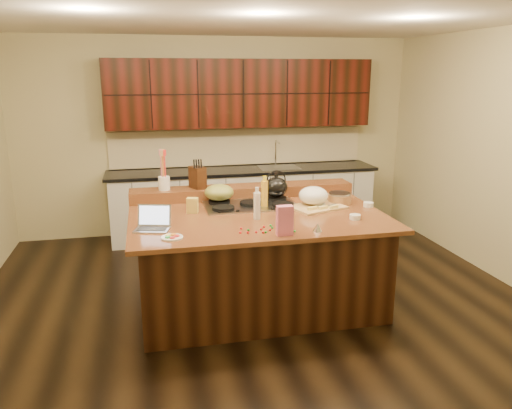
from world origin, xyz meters
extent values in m
cube|color=black|center=(0.00, 0.00, -0.01)|extent=(5.50, 5.00, 0.01)
cube|color=silver|center=(0.00, 0.00, 2.71)|extent=(5.50, 5.00, 0.01)
cube|color=#BEB485|center=(0.00, 2.50, 1.35)|extent=(5.50, 0.01, 2.70)
cube|color=#BEB485|center=(0.00, -2.50, 1.35)|extent=(5.50, 0.01, 2.70)
cube|color=black|center=(0.00, 0.00, 0.44)|extent=(2.22, 1.42, 0.88)
cube|color=black|center=(0.00, 0.00, 0.90)|extent=(2.40, 1.60, 0.04)
cube|color=black|center=(0.00, 0.70, 0.98)|extent=(2.40, 0.30, 0.12)
cube|color=gray|center=(0.00, 0.30, 0.93)|extent=(0.92, 0.52, 0.02)
cylinder|color=black|center=(-0.30, 0.43, 0.95)|extent=(0.22, 0.22, 0.03)
cylinder|color=black|center=(0.30, 0.43, 0.95)|extent=(0.22, 0.22, 0.03)
cylinder|color=black|center=(-0.30, 0.17, 0.95)|extent=(0.22, 0.22, 0.03)
cylinder|color=black|center=(0.30, 0.17, 0.95)|extent=(0.22, 0.22, 0.03)
cylinder|color=black|center=(0.00, 0.30, 0.95)|extent=(0.22, 0.22, 0.03)
cube|color=silver|center=(0.30, 2.17, 0.45)|extent=(3.60, 0.62, 0.90)
cube|color=black|center=(0.30, 2.17, 0.92)|extent=(3.70, 0.66, 0.04)
cube|color=gray|center=(0.80, 2.17, 0.94)|extent=(0.55, 0.42, 0.01)
cylinder|color=gray|center=(0.80, 2.35, 1.12)|extent=(0.02, 0.02, 0.36)
cube|color=black|center=(0.30, 2.32, 1.95)|extent=(3.60, 0.34, 0.90)
cube|color=#BEB485|center=(0.30, 2.48, 1.20)|extent=(3.60, 0.03, 0.50)
ellipsoid|color=black|center=(0.30, 0.43, 1.07)|extent=(0.31, 0.31, 0.21)
ellipsoid|color=olive|center=(-0.30, 0.43, 1.05)|extent=(0.39, 0.39, 0.16)
cube|color=#B7B7BC|center=(-0.99, -0.30, 0.93)|extent=(0.33, 0.27, 0.01)
cube|color=black|center=(-0.99, -0.30, 0.94)|extent=(0.27, 0.18, 0.00)
cube|color=#B7B7BC|center=(-0.96, -0.21, 1.03)|extent=(0.29, 0.13, 0.19)
cube|color=silver|center=(-0.96, -0.21, 1.03)|extent=(0.26, 0.11, 0.16)
cylinder|color=gold|center=(0.12, 0.22, 1.06)|extent=(0.08, 0.08, 0.27)
cylinder|color=silver|center=(-0.04, -0.17, 1.04)|extent=(0.07, 0.07, 0.25)
cube|color=tan|center=(0.63, 0.07, 0.93)|extent=(0.59, 0.51, 0.02)
ellipsoid|color=white|center=(0.61, 0.14, 1.03)|extent=(0.29, 0.29, 0.18)
cube|color=#EDD872|center=(0.54, -0.05, 0.96)|extent=(0.11, 0.03, 0.03)
cube|color=#EDD872|center=(0.65, -0.05, 0.96)|extent=(0.11, 0.03, 0.03)
cube|color=#EDD872|center=(0.76, -0.05, 0.96)|extent=(0.11, 0.03, 0.03)
cylinder|color=gray|center=(0.74, 0.05, 0.95)|extent=(0.19, 0.08, 0.01)
cylinder|color=white|center=(0.84, -0.37, 0.94)|extent=(0.12, 0.12, 0.04)
cylinder|color=white|center=(1.15, 0.01, 0.94)|extent=(0.10, 0.10, 0.04)
cylinder|color=white|center=(0.67, 0.10, 0.94)|extent=(0.11, 0.11, 0.04)
cylinder|color=#996B3F|center=(0.92, 0.21, 0.97)|extent=(0.31, 0.31, 0.09)
cone|color=silver|center=(0.38, -0.64, 0.96)|extent=(0.11, 0.11, 0.07)
cube|color=#D16282|center=(0.08, -0.67, 1.04)|extent=(0.13, 0.07, 0.25)
cylinder|color=white|center=(-0.84, -0.55, 0.93)|extent=(0.22, 0.22, 0.01)
cube|color=gold|center=(-0.60, 0.18, 0.99)|extent=(0.12, 0.10, 0.15)
cylinder|color=white|center=(-0.84, 0.70, 1.11)|extent=(0.15, 0.15, 0.14)
cube|color=black|center=(-0.49, 0.70, 1.15)|extent=(0.18, 0.22, 0.23)
ellipsoid|color=red|center=(-0.14, -0.57, 0.93)|extent=(0.02, 0.02, 0.02)
ellipsoid|color=#198C26|center=(0.03, -0.41, 0.93)|extent=(0.02, 0.02, 0.02)
ellipsoid|color=red|center=(-0.27, -0.55, 0.93)|extent=(0.02, 0.02, 0.02)
ellipsoid|color=#198C26|center=(-0.06, -0.59, 0.93)|extent=(0.02, 0.02, 0.02)
ellipsoid|color=red|center=(-0.21, -0.57, 0.93)|extent=(0.02, 0.02, 0.02)
ellipsoid|color=#198C26|center=(-0.19, -0.50, 0.93)|extent=(0.02, 0.02, 0.02)
ellipsoid|color=red|center=(-0.08, -0.59, 0.93)|extent=(0.02, 0.02, 0.02)
ellipsoid|color=#198C26|center=(0.06, -0.56, 0.93)|extent=(0.02, 0.02, 0.02)
ellipsoid|color=red|center=(-0.01, -0.54, 0.93)|extent=(0.02, 0.02, 0.02)
ellipsoid|color=#198C26|center=(0.19, -0.62, 0.93)|extent=(0.02, 0.02, 0.02)
ellipsoid|color=red|center=(-0.04, -0.44, 0.93)|extent=(0.02, 0.02, 0.02)
ellipsoid|color=#198C26|center=(0.03, -0.48, 0.93)|extent=(0.02, 0.02, 0.02)
ellipsoid|color=red|center=(-0.08, -0.50, 0.93)|extent=(0.02, 0.02, 0.02)
ellipsoid|color=#198C26|center=(0.19, -0.54, 0.93)|extent=(0.02, 0.02, 0.02)
ellipsoid|color=red|center=(-0.24, -0.44, 0.93)|extent=(0.02, 0.02, 0.02)
camera|label=1|loc=(-1.01, -4.46, 2.23)|focal=35.00mm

